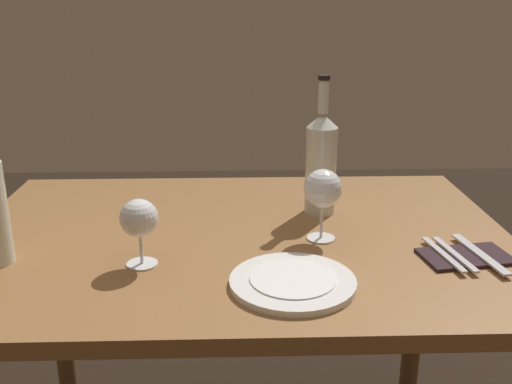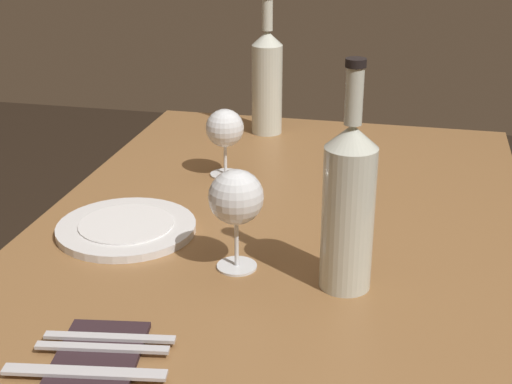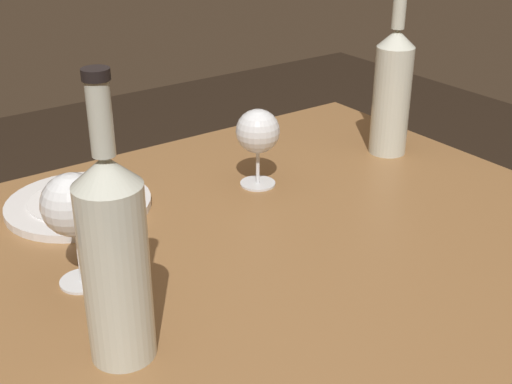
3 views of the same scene
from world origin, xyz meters
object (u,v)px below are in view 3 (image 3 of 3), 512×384
at_px(wine_glass_left, 73,207).
at_px(dinner_plate, 79,204).
at_px(wine_glass_right, 258,133).
at_px(wine_bottle, 392,89).
at_px(wine_bottle_second, 115,256).

relative_size(wine_glass_left, dinner_plate, 0.68).
xyz_separation_m(wine_glass_right, dinner_plate, (0.31, -0.10, -0.09)).
height_order(wine_bottle, dinner_plate, wine_bottle).
relative_size(wine_glass_right, wine_bottle, 0.43).
xyz_separation_m(wine_bottle, dinner_plate, (0.62, -0.13, -0.13)).
height_order(wine_bottle, wine_bottle_second, wine_bottle_second).
distance_m(wine_glass_left, dinner_plate, 0.27).
distance_m(wine_glass_right, wine_bottle, 0.32).
bearing_deg(wine_bottle, wine_glass_left, 8.03).
bearing_deg(wine_glass_right, dinner_plate, -18.21).
distance_m(wine_bottle_second, dinner_plate, 0.44).
distance_m(wine_glass_left, wine_glass_right, 0.42).
height_order(wine_glass_left, wine_bottle, wine_bottle).
bearing_deg(wine_bottle_second, wine_glass_right, -144.09).
distance_m(wine_glass_right, dinner_plate, 0.34).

